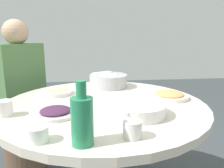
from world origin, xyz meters
TOP-DOWN VIEW (x-y plane):
  - round_dining_table at (0.00, 0.00)m, footprint 1.13×1.13m
  - rice_bowl at (-0.06, -0.36)m, footprint 0.27×0.27m
  - soup_bowl at (-0.15, 0.21)m, footprint 0.27×0.27m
  - dish_shrimp at (-0.40, -0.04)m, footprint 0.22×0.22m
  - dish_noodles at (0.29, -0.20)m, footprint 0.20×0.20m
  - dish_eggplant at (0.24, 0.18)m, footprint 0.20×0.20m
  - green_bottle at (0.11, 0.46)m, footprint 0.08×0.08m
  - tea_cup_near at (0.26, 0.43)m, footprint 0.07×0.07m
  - tea_cup_far at (-0.07, 0.44)m, footprint 0.07×0.07m
  - tea_cup_side at (0.47, 0.16)m, footprint 0.07×0.07m
  - stool_for_diner_left at (0.62, -0.58)m, footprint 0.35×0.35m
  - diner_left at (0.62, -0.58)m, footprint 0.47×0.47m

SIDE VIEW (x-z plane):
  - stool_for_diner_left at x=0.62m, z-range 0.00..0.45m
  - round_dining_table at x=0.00m, z-range 0.25..0.97m
  - dish_eggplant at x=0.24m, z-range 0.72..0.76m
  - dish_noodles at x=0.29m, z-range 0.72..0.76m
  - dish_shrimp at x=-0.40m, z-range 0.72..0.76m
  - soup_bowl at x=-0.15m, z-range 0.72..0.78m
  - tea_cup_near at x=0.26m, z-range 0.72..0.78m
  - tea_cup_far at x=-0.07m, z-range 0.72..0.79m
  - tea_cup_side at x=0.47m, z-range 0.72..0.80m
  - diner_left at x=0.62m, z-range 0.39..1.15m
  - rice_bowl at x=-0.06m, z-range 0.72..0.82m
  - green_bottle at x=0.11m, z-range 0.70..0.93m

